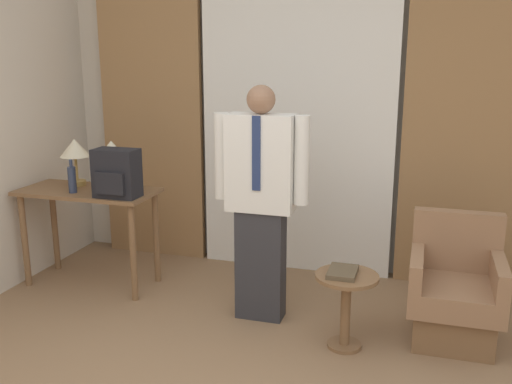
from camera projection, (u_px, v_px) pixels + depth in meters
wall_back at (300, 113)px, 4.85m from camera, size 10.00×0.06×2.70m
curtain_sheer_center at (297, 122)px, 4.74m from camera, size 1.63×0.06×2.58m
curtain_drape_left at (152, 116)px, 5.12m from camera, size 0.96×0.06×2.58m
curtain_drape_right at (466, 128)px, 4.37m from camera, size 0.96×0.06×2.58m
desk at (89, 207)px, 4.55m from camera, size 1.09×0.51×0.79m
table_lamp_left at (75, 151)px, 4.60m from camera, size 0.24×0.24×0.38m
table_lamp_right at (112, 153)px, 4.50m from camera, size 0.24×0.24×0.38m
bottle_near_edge at (72, 179)px, 4.40m from camera, size 0.06×0.06×0.26m
backpack at (116, 174)px, 4.25m from camera, size 0.33×0.22×0.36m
person at (261, 197)px, 3.90m from camera, size 0.66×0.22×1.65m
armchair at (454, 295)px, 3.73m from camera, size 0.58×0.59×0.82m
side_table at (346, 298)px, 3.61m from camera, size 0.40×0.40×0.50m
book at (343, 272)px, 3.57m from camera, size 0.18×0.24×0.03m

